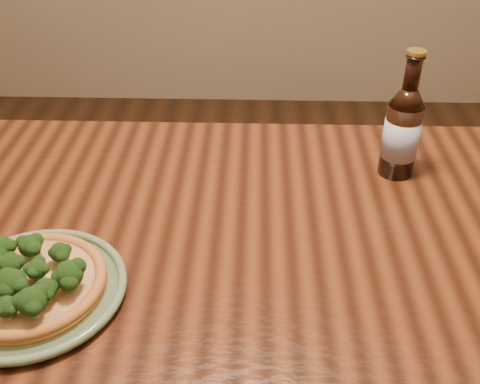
{
  "coord_description": "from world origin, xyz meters",
  "views": [
    {
      "loc": [
        -0.04,
        -0.6,
        1.35
      ],
      "look_at": [
        -0.07,
        0.17,
        0.82
      ],
      "focal_mm": 42.0,
      "sensor_mm": 36.0,
      "label": 1
    }
  ],
  "objects_px": {
    "table": "(276,294)",
    "pizza": "(29,282)",
    "plate": "(33,290)",
    "beer_bottle": "(402,131)"
  },
  "relations": [
    {
      "from": "table",
      "to": "pizza",
      "type": "relative_size",
      "value": 7.25
    },
    {
      "from": "table",
      "to": "pizza",
      "type": "bearing_deg",
      "value": -163.51
    },
    {
      "from": "table",
      "to": "plate",
      "type": "distance_m",
      "value": 0.4
    },
    {
      "from": "table",
      "to": "beer_bottle",
      "type": "height_order",
      "value": "beer_bottle"
    },
    {
      "from": "plate",
      "to": "pizza",
      "type": "relative_size",
      "value": 1.26
    },
    {
      "from": "plate",
      "to": "beer_bottle",
      "type": "bearing_deg",
      "value": 30.74
    },
    {
      "from": "table",
      "to": "pizza",
      "type": "distance_m",
      "value": 0.4
    },
    {
      "from": "table",
      "to": "beer_bottle",
      "type": "distance_m",
      "value": 0.39
    },
    {
      "from": "beer_bottle",
      "to": "table",
      "type": "bearing_deg",
      "value": -130.18
    },
    {
      "from": "plate",
      "to": "beer_bottle",
      "type": "distance_m",
      "value": 0.71
    }
  ]
}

